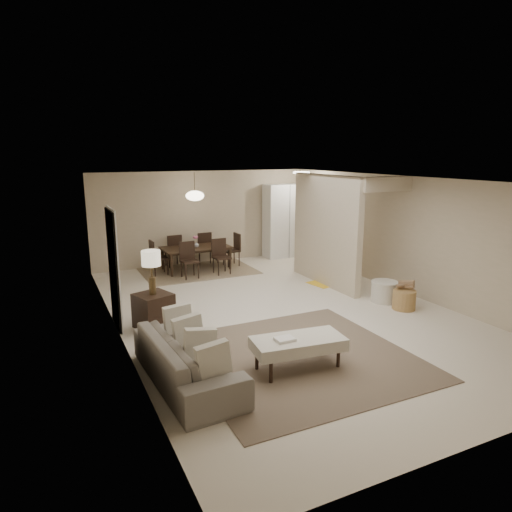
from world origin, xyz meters
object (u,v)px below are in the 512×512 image
sofa (187,359)px  round_pouf (384,292)px  dining_table (197,259)px  wicker_basket (404,300)px  pantry_cabinet (285,221)px  side_table (154,311)px  ottoman_bench (298,344)px

sofa → round_pouf: (4.62, 1.52, -0.11)m
dining_table → round_pouf: bearing=-59.3°
sofa → wicker_basket: bearing=-81.3°
pantry_cabinet → side_table: 6.21m
pantry_cabinet → sofa: bearing=-128.4°
round_pouf → wicker_basket: (0.03, -0.53, -0.02)m
round_pouf → dining_table: size_ratio=0.31×
pantry_cabinet → round_pouf: (-0.18, -4.53, -0.84)m
dining_table → wicker_basket: bearing=-62.2°
sofa → ottoman_bench: (1.51, -0.30, 0.05)m
pantry_cabinet → wicker_basket: size_ratio=4.76×
ottoman_bench → wicker_basket: size_ratio=3.05×
side_table → wicker_basket: bearing=-13.8°
pantry_cabinet → wicker_basket: pantry_cabinet is taller
wicker_basket → ottoman_bench: bearing=-157.8°
sofa → pantry_cabinet: bearing=-41.6°
pantry_cabinet → sofa: (-4.80, -6.05, -0.73)m
sofa → dining_table: bearing=-22.6°
ottoman_bench → sofa: bearing=175.2°
ottoman_bench → round_pouf: ottoman_bench is taller
ottoman_bench → dining_table: (0.45, 5.90, -0.07)m
sofa → dining_table: (1.97, 5.60, -0.02)m
sofa → round_pouf: 4.86m
side_table → dining_table: size_ratio=0.35×
dining_table → ottoman_bench: bearing=-96.7°
side_table → sofa: bearing=-91.4°
wicker_basket → dining_table: 5.34m
sofa → dining_table: 5.93m
pantry_cabinet → wicker_basket: (-0.15, -5.07, -0.86)m
side_table → round_pouf: bearing=-7.4°
pantry_cabinet → sofa: size_ratio=0.96×
side_table → dining_table: (1.92, 3.49, -0.00)m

